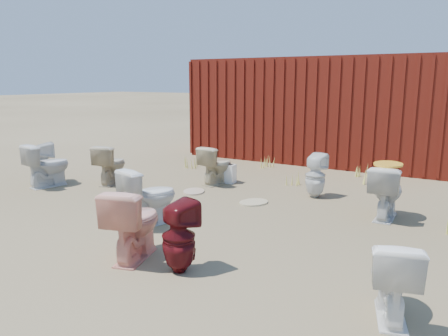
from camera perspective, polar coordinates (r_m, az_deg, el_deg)
The scene contains 21 objects.
ground at distance 6.45m, azimuth -2.75°, elevation -5.70°, with size 100.00×100.00×0.00m, color brown.
shipping_container at distance 10.90m, azimuth 12.60°, elevation 7.47°, with size 6.00×2.40×2.40m, color #4B180C.
toilet_front_a at distance 8.48m, azimuth -22.07°, elevation 0.35°, with size 0.44×0.77×0.78m, color silver.
toilet_front_pink at distance 4.80m, azimuth -11.69°, elevation -7.03°, with size 0.44×0.78×0.79m, color #F9A690.
toilet_front_c at distance 5.87m, azimuth -9.73°, elevation -3.66°, with size 0.43×0.76×0.77m, color white.
toilet_front_maroon at distance 4.41m, azimuth -5.91°, elevation -8.93°, with size 0.33×0.34×0.74m, color #560E13.
toilet_front_e at distance 3.85m, azimuth 21.16°, elevation -13.20°, with size 0.38×0.67×0.69m, color white.
toilet_back_a at distance 8.85m, azimuth -22.47°, elevation 0.65°, with size 0.34×0.35×0.76m, color silver.
toilet_back_beige_left at distance 8.32m, azimuth -14.55°, elevation 0.46°, with size 0.41×0.72×0.74m, color #C5B390.
toilet_back_beige_right at distance 8.05m, azimuth -1.01°, elevation 0.38°, with size 0.40×0.70×0.71m, color beige.
toilet_back_yellowlid at distance 6.45m, azimuth 20.42°, elevation -2.94°, with size 0.42×0.74×0.75m, color silver.
toilet_back_e at distance 7.29m, azimuth 11.85°, elevation -0.99°, with size 0.33×0.33×0.73m, color white.
yellow_lid at distance 6.37m, azimuth 20.66°, elevation 0.46°, with size 0.38×0.48×0.03m, color gold.
loose_tank at distance 8.23m, azimuth -0.22°, elevation -0.66°, with size 0.50×0.20×0.35m, color white.
loose_lid_near at distance 6.88m, azimuth 3.89°, elevation -4.50°, with size 0.38×0.49×0.02m, color #BDB389.
loose_lid_far at distance 7.55m, azimuth -3.97°, elevation -3.07°, with size 0.36×0.47×0.02m, color tan.
weed_clump_a at distance 9.71m, azimuth -4.33°, elevation 0.89°, with size 0.36×0.36×0.26m, color #CAC150.
weed_clump_b at distance 8.20m, azimuth 8.84°, elevation -1.19°, with size 0.32×0.32×0.25m, color #CAC150.
weed_clump_c at distance 8.41m, azimuth 18.87°, elevation -1.21°, with size 0.36×0.36×0.30m, color #CAC150.
weed_clump_d at distance 9.69m, azimuth 5.62°, elevation 0.82°, with size 0.30×0.30×0.25m, color #CAC150.
weed_clump_e at distance 9.04m, azimuth 17.23°, elevation -0.39°, with size 0.34×0.34×0.26m, color #CAC150.
Camera 1 is at (3.42, -5.13, 1.90)m, focal length 35.00 mm.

